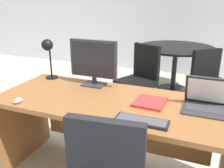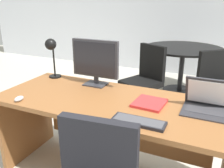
{
  "view_description": "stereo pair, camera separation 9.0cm",
  "coord_description": "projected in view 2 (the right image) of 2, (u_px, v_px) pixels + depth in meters",
  "views": [
    {
      "loc": [
        0.67,
        -1.65,
        1.51
      ],
      "look_at": [
        0.0,
        0.04,
        0.87
      ],
      "focal_mm": 39.21,
      "sensor_mm": 36.0,
      "label": 1
    },
    {
      "loc": [
        0.76,
        -1.61,
        1.51
      ],
      "look_at": [
        0.0,
        0.04,
        0.87
      ],
      "focal_mm": 39.21,
      "sensor_mm": 36.0,
      "label": 2
    }
  ],
  "objects": [
    {
      "name": "keyboard",
      "position": [
        139.0,
        122.0,
        1.57
      ],
      "size": [
        0.35,
        0.12,
        0.02
      ],
      "color": "black",
      "rests_on": "desk"
    },
    {
      "name": "ground",
      "position": [
        155.0,
        110.0,
        3.47
      ],
      "size": [
        12.0,
        12.0,
        0.0
      ],
      "primitive_type": "plane",
      "color": "#B7B2A3"
    },
    {
      "name": "meeting_chair_near",
      "position": [
        218.0,
        91.0,
        3.2
      ],
      "size": [
        0.65,
        0.66,
        0.86
      ],
      "color": "black",
      "rests_on": "ground"
    },
    {
      "name": "book",
      "position": [
        149.0,
        103.0,
        1.85
      ],
      "size": [
        0.24,
        0.25,
        0.02
      ],
      "color": "red",
      "rests_on": "desk"
    },
    {
      "name": "laptop",
      "position": [
        206.0,
        100.0,
        1.74
      ],
      "size": [
        0.3,
        0.27,
        0.24
      ],
      "color": "#2D2D33",
      "rests_on": "desk"
    },
    {
      "name": "back_wall",
      "position": [
        187.0,
        3.0,
        4.69
      ],
      "size": [
        10.0,
        0.1,
        2.8
      ],
      "primitive_type": "cube",
      "color": "silver",
      "rests_on": "ground"
    },
    {
      "name": "meeting_chair_far",
      "position": [
        144.0,
        84.0,
        3.48
      ],
      "size": [
        0.61,
        0.62,
        0.89
      ],
      "color": "black",
      "rests_on": "ground"
    },
    {
      "name": "mouse",
      "position": [
        19.0,
        99.0,
        1.91
      ],
      "size": [
        0.05,
        0.09,
        0.04
      ],
      "color": "#B7BABF",
      "rests_on": "desk"
    },
    {
      "name": "monitor",
      "position": [
        95.0,
        60.0,
        2.19
      ],
      "size": [
        0.45,
        0.16,
        0.42
      ],
      "color": "#2D2D33",
      "rests_on": "desk"
    },
    {
      "name": "desk",
      "position": [
        113.0,
        120.0,
        2.05
      ],
      "size": [
        1.84,
        0.77,
        0.75
      ],
      "color": "brown",
      "rests_on": "ground"
    },
    {
      "name": "desk_lamp",
      "position": [
        51.0,
        50.0,
        2.37
      ],
      "size": [
        0.12,
        0.14,
        0.39
      ],
      "color": "black",
      "rests_on": "desk"
    },
    {
      "name": "meeting_table",
      "position": [
        182.0,
        59.0,
        3.93
      ],
      "size": [
        1.22,
        1.22,
        0.77
      ],
      "color": "black",
      "rests_on": "ground"
    }
  ]
}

